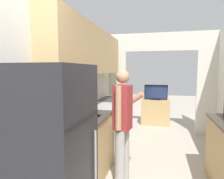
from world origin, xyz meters
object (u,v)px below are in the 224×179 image
object	(u,v)px
refrigerator	(45,156)
range_oven	(103,129)
person	(122,125)
tv_cabinet	(155,112)
television	(156,93)

from	to	relation	value
refrigerator	range_oven	xyz separation A→B (m)	(-0.06, 2.01, -0.35)
refrigerator	person	world-z (taller)	refrigerator
refrigerator	range_oven	world-z (taller)	refrigerator
refrigerator	tv_cabinet	xyz separation A→B (m)	(0.85, 4.30, -0.45)
television	range_oven	bearing A→B (deg)	-112.17
range_oven	television	bearing A→B (deg)	67.83
person	tv_cabinet	xyz separation A→B (m)	(0.36, 3.25, -0.48)
range_oven	person	distance (m)	1.18
refrigerator	person	bearing A→B (deg)	64.78
range_oven	television	xyz separation A→B (m)	(0.91, 2.24, 0.47)
refrigerator	television	world-z (taller)	refrigerator
person	television	bearing A→B (deg)	4.72
range_oven	television	size ratio (longest dim) A/B	1.63
tv_cabinet	refrigerator	bearing A→B (deg)	-101.18
tv_cabinet	television	distance (m)	0.58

